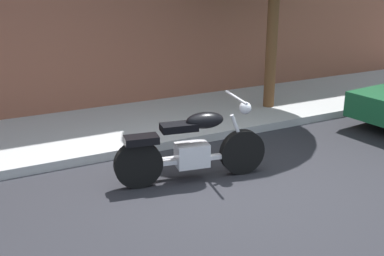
# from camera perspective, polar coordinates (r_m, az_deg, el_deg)

# --- Properties ---
(ground_plane) EXTENTS (60.00, 60.00, 0.00)m
(ground_plane) POSITION_cam_1_polar(r_m,az_deg,el_deg) (6.49, 3.73, -6.40)
(ground_plane) COLOR #28282D
(sidewalk) EXTENTS (18.55, 2.46, 0.14)m
(sidewalk) POSITION_cam_1_polar(r_m,az_deg,el_deg) (8.66, -5.33, 0.60)
(sidewalk) COLOR #ADADAD
(sidewalk) RESTS_ON ground
(motorcycle) EXTENTS (2.11, 0.77, 1.14)m
(motorcycle) POSITION_cam_1_polar(r_m,az_deg,el_deg) (6.32, -0.03, -2.45)
(motorcycle) COLOR black
(motorcycle) RESTS_ON ground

